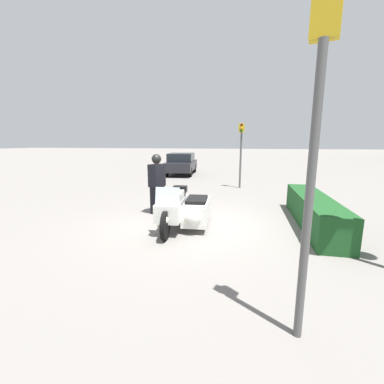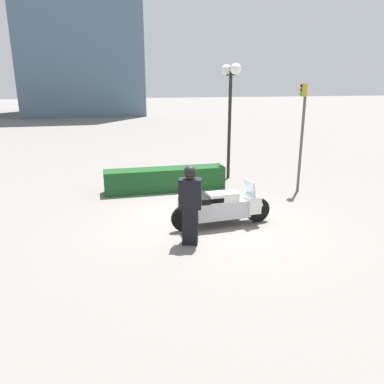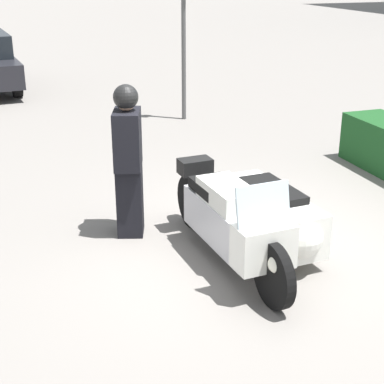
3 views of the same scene
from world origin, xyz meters
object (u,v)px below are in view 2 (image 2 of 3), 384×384
object	(u,v)px
officer_rider	(190,203)
traffic_light_near	(302,122)
police_motorcycle	(219,205)
hedge_bush_curbside	(165,179)
twin_lamp_post	(230,88)

from	to	relation	value
officer_rider	traffic_light_near	distance (m)	5.75
police_motorcycle	traffic_light_near	xyz separation A→B (m)	(3.47, 2.14, 1.83)
police_motorcycle	traffic_light_near	bearing A→B (deg)	27.66
police_motorcycle	traffic_light_near	size ratio (longest dim) A/B	0.76
officer_rider	hedge_bush_curbside	world-z (taller)	officer_rider
officer_rider	twin_lamp_post	world-z (taller)	twin_lamp_post
officer_rider	traffic_light_near	bearing A→B (deg)	143.68
police_motorcycle	hedge_bush_curbside	bearing A→B (deg)	100.37
officer_rider	twin_lamp_post	xyz separation A→B (m)	(2.87, 5.56, 2.37)
hedge_bush_curbside	twin_lamp_post	distance (m)	4.13
officer_rider	traffic_light_near	xyz separation A→B (m)	(4.52, 3.28, 1.34)
hedge_bush_curbside	traffic_light_near	size ratio (longest dim) A/B	1.15
officer_rider	hedge_bush_curbside	distance (m)	4.47
officer_rider	police_motorcycle	bearing A→B (deg)	155.05
police_motorcycle	twin_lamp_post	distance (m)	5.57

